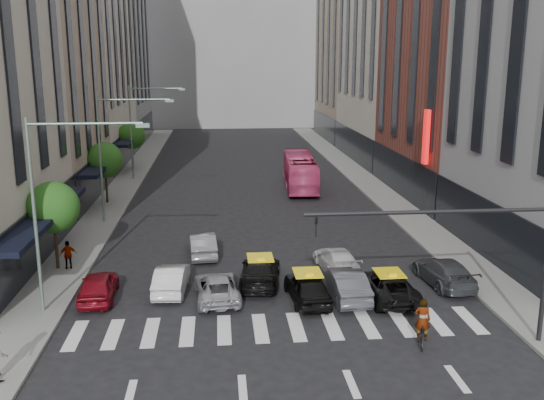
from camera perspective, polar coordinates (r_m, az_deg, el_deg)
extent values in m
plane|color=black|center=(26.12, 1.39, -13.28)|extent=(160.00, 160.00, 0.00)
cube|color=slate|center=(55.16, -14.22, 0.68)|extent=(3.00, 96.00, 0.15)
cube|color=slate|center=(56.29, 9.57, 1.15)|extent=(3.00, 96.00, 0.15)
cube|color=tan|center=(53.17, -21.30, 12.71)|extent=(8.00, 16.00, 24.00)
cube|color=gray|center=(89.43, -14.88, 14.92)|extent=(8.00, 18.00, 30.00)
cube|color=brown|center=(53.97, 16.77, 14.10)|extent=(8.00, 18.00, 26.00)
cube|color=tan|center=(90.43, 7.67, 14.57)|extent=(8.00, 18.00, 28.00)
cube|color=gray|center=(108.44, -3.89, 16.53)|extent=(30.00, 10.00, 36.00)
cylinder|color=black|center=(35.84, -19.67, -3.66)|extent=(0.18, 0.18, 3.15)
sphere|color=#184E16|center=(35.35, -19.91, -0.66)|extent=(2.88, 2.88, 2.88)
cylinder|color=black|center=(51.02, -15.33, 1.51)|extent=(0.18, 0.18, 3.15)
sphere|color=#184E16|center=(50.68, -15.46, 3.66)|extent=(2.88, 2.88, 2.88)
cylinder|color=black|center=(66.59, -12.99, 4.29)|extent=(0.18, 0.18, 3.15)
sphere|color=#184E16|center=(66.33, -13.08, 5.94)|extent=(2.88, 2.88, 2.88)
cylinder|color=gray|center=(29.30, -21.43, -1.54)|extent=(0.16, 0.16, 9.00)
cylinder|color=gray|center=(27.97, -17.20, 6.88)|extent=(5.00, 0.12, 0.12)
cube|color=gray|center=(27.57, -12.07, 6.89)|extent=(0.60, 0.25, 0.18)
cylinder|color=gray|center=(44.56, -15.85, 3.66)|extent=(0.16, 0.16, 9.00)
cylinder|color=gray|center=(43.69, -12.94, 9.20)|extent=(5.00, 0.12, 0.12)
cube|color=gray|center=(43.44, -9.62, 9.20)|extent=(0.60, 0.25, 0.18)
cylinder|color=gray|center=(60.20, -13.13, 6.18)|extent=(0.16, 0.16, 9.00)
cylinder|color=gray|center=(59.57, -10.92, 10.27)|extent=(5.00, 0.12, 0.12)
cube|color=gray|center=(59.38, -8.48, 10.26)|extent=(0.60, 0.25, 0.18)
cylinder|color=black|center=(24.40, 14.68, -1.09)|extent=(10.00, 0.16, 0.16)
imported|color=black|center=(23.40, 4.17, -2.56)|extent=(0.13, 0.16, 0.80)
cube|color=red|center=(46.20, 14.30, 5.77)|extent=(0.30, 0.70, 4.00)
imported|color=maroon|center=(31.32, -16.04, -7.77)|extent=(1.84, 4.23, 1.42)
imported|color=silver|center=(31.51, -9.44, -7.32)|extent=(1.74, 4.32, 1.39)
imported|color=#A8A9AE|center=(30.33, -5.21, -8.16)|extent=(2.44, 4.64, 1.24)
imported|color=black|center=(32.12, -1.11, -6.69)|extent=(2.58, 5.15, 1.44)
imported|color=black|center=(29.92, 3.35, -8.21)|extent=(2.10, 4.45, 1.47)
imported|color=#44464C|center=(30.50, 6.88, -7.82)|extent=(1.85, 4.67, 1.51)
imported|color=black|center=(30.79, 10.92, -7.95)|extent=(2.21, 4.76, 1.32)
imported|color=#3A3D41|center=(33.28, 15.87, -6.52)|extent=(2.35, 4.99, 1.41)
imported|color=gray|center=(36.82, -6.57, -4.15)|extent=(1.91, 4.49, 1.44)
imported|color=silver|center=(34.33, 6.07, -5.56)|extent=(2.26, 4.63, 1.30)
imported|color=#D43E72|center=(55.54, 2.66, 2.70)|extent=(3.32, 11.20, 3.08)
imported|color=black|center=(26.46, 13.88, -12.31)|extent=(0.98, 1.70, 0.85)
imported|color=gray|center=(25.92, 14.04, -9.65)|extent=(0.75, 0.60, 1.81)
imported|color=gray|center=(35.73, -18.63, -4.92)|extent=(1.03, 0.68, 1.62)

